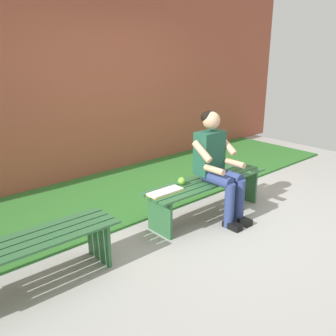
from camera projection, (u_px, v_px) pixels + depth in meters
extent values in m
cube|color=#9E9E99|center=(207.00, 292.00, 3.15)|extent=(10.00, 7.00, 0.04)
cube|color=#2D6B28|center=(76.00, 206.00, 4.72)|extent=(9.00, 1.77, 0.03)
cube|color=#9E4C38|center=(69.00, 73.00, 5.31)|extent=(9.50, 0.24, 3.15)
cube|color=#2D6038|center=(197.00, 177.00, 4.50)|extent=(1.70, 0.10, 0.02)
cube|color=#2D6038|center=(204.00, 180.00, 4.43)|extent=(1.70, 0.10, 0.02)
cube|color=#2D6038|center=(211.00, 182.00, 4.35)|extent=(1.70, 0.10, 0.02)
cube|color=#2D6038|center=(218.00, 184.00, 4.27)|extent=(1.70, 0.10, 0.02)
cube|color=#2D6038|center=(245.00, 184.00, 4.92)|extent=(0.03, 0.37, 0.43)
cube|color=#2D6038|center=(160.00, 216.00, 4.00)|extent=(0.03, 0.37, 0.43)
cube|color=#2D6038|center=(20.00, 234.00, 3.15)|extent=(1.55, 0.10, 0.02)
cube|color=#2D6038|center=(25.00, 239.00, 3.07)|extent=(1.55, 0.10, 0.02)
cube|color=#2D6038|center=(30.00, 244.00, 3.00)|extent=(1.55, 0.10, 0.02)
cube|color=#2D6038|center=(36.00, 249.00, 2.92)|extent=(1.55, 0.10, 0.02)
cube|color=#2D6038|center=(99.00, 240.00, 3.51)|extent=(0.03, 0.37, 0.43)
cube|color=#1E513D|center=(209.00, 153.00, 4.33)|extent=(0.34, 0.20, 0.50)
sphere|color=tan|center=(211.00, 120.00, 4.20)|extent=(0.20, 0.20, 0.20)
ellipsoid|color=black|center=(209.00, 117.00, 4.21)|extent=(0.20, 0.19, 0.15)
cylinder|color=navy|center=(227.00, 176.00, 4.32)|extent=(0.13, 0.40, 0.13)
cylinder|color=navy|center=(216.00, 179.00, 4.21)|extent=(0.13, 0.40, 0.13)
cylinder|color=navy|center=(239.00, 201.00, 4.26)|extent=(0.11, 0.11, 0.52)
cube|color=black|center=(242.00, 221.00, 4.29)|extent=(0.10, 0.22, 0.07)
cylinder|color=navy|center=(229.00, 206.00, 4.15)|extent=(0.11, 0.11, 0.52)
cube|color=black|center=(232.00, 226.00, 4.17)|extent=(0.10, 0.22, 0.07)
cylinder|color=tan|center=(227.00, 145.00, 4.38)|extent=(0.08, 0.28, 0.23)
cylinder|color=tan|center=(235.00, 163.00, 4.31)|extent=(0.07, 0.26, 0.07)
cylinder|color=tan|center=(202.00, 152.00, 4.12)|extent=(0.08, 0.28, 0.23)
cylinder|color=tan|center=(214.00, 170.00, 4.08)|extent=(0.07, 0.26, 0.07)
sphere|color=#72B738|center=(182.00, 181.00, 4.22)|extent=(0.09, 0.09, 0.09)
cube|color=white|center=(173.00, 189.00, 4.07)|extent=(0.20, 0.15, 0.02)
cube|color=white|center=(158.00, 194.00, 3.94)|extent=(0.20, 0.15, 0.02)
cube|color=#BF8C1E|center=(165.00, 192.00, 4.01)|extent=(0.41, 0.16, 0.01)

